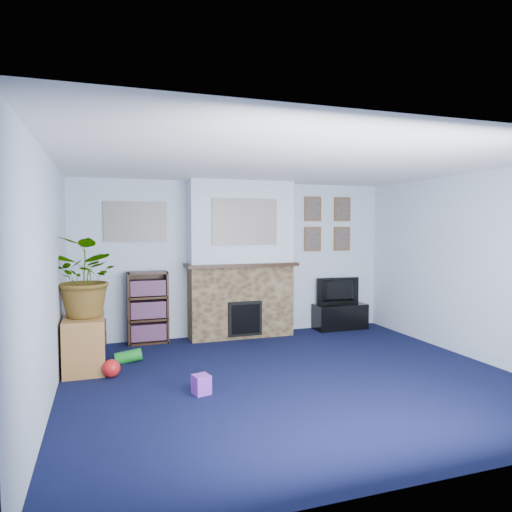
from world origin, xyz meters
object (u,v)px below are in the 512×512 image
object	(u,v)px
bookshelf	(148,309)
sideboard	(85,340)
tv_stand	(340,315)
television	(340,291)

from	to	relation	value
bookshelf	sideboard	xyz separation A→B (m)	(-0.83, -1.02, -0.15)
tv_stand	television	world-z (taller)	television
television	bookshelf	bearing A→B (deg)	2.78
television	bookshelf	size ratio (longest dim) A/B	0.72
television	bookshelf	xyz separation A→B (m)	(-3.12, 0.06, -0.13)
tv_stand	bookshelf	size ratio (longest dim) A/B	0.84
television	sideboard	xyz separation A→B (m)	(-3.96, -0.97, -0.28)
tv_stand	sideboard	world-z (taller)	sideboard
tv_stand	television	size ratio (longest dim) A/B	1.16
bookshelf	sideboard	distance (m)	1.33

